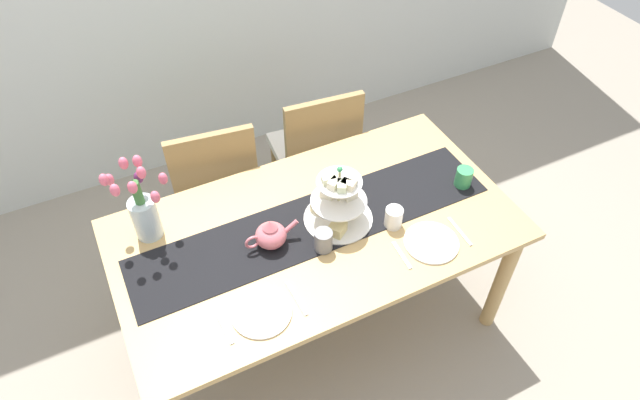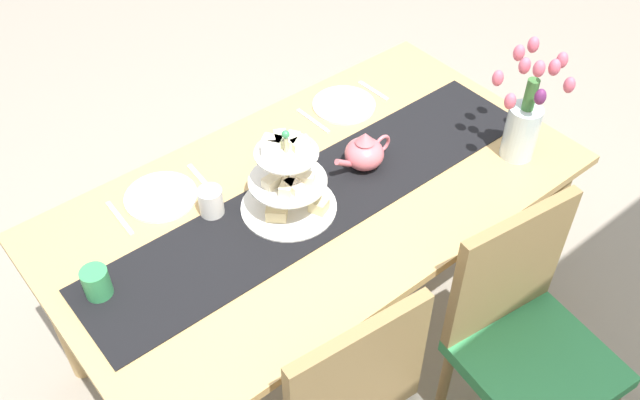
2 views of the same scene
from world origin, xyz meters
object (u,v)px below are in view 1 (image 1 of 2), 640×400
object	(u,v)px
tiered_cake_stand	(339,203)
mug_grey	(323,240)
knife_left	(296,298)
tulip_vase	(142,209)
mug_orange	(464,177)
chair_left	(215,182)
knife_right	(460,231)
dining_table	(316,242)
dinner_plate_right	(431,243)
teapot	(271,235)
mug_white_text	(394,217)
fork_left	(225,328)
chair_right	(316,149)
fork_right	(402,255)
dinner_plate_left	(261,312)

from	to	relation	value
tiered_cake_stand	mug_grey	size ratio (longest dim) A/B	3.20
mug_grey	knife_left	bearing A→B (deg)	-139.10
tulip_vase	mug_orange	size ratio (longest dim) A/B	4.23
chair_left	tiered_cake_stand	bearing A→B (deg)	-63.02
tiered_cake_stand	mug_orange	size ratio (longest dim) A/B	3.20
tiered_cake_stand	knife_right	distance (m)	0.53
dining_table	dinner_plate_right	world-z (taller)	dinner_plate_right
teapot	mug_white_text	bearing A→B (deg)	-14.65
tiered_cake_stand	mug_white_text	bearing A→B (deg)	-33.49
teapot	fork_left	xyz separation A→B (m)	(-0.31, -0.29, -0.06)
dinner_plate_right	mug_grey	world-z (taller)	mug_grey
chair_left	knife_left	world-z (taller)	chair_left
chair_left	knife_right	size ratio (longest dim) A/B	5.35
chair_right	teapot	xyz separation A→B (m)	(-0.55, -0.70, 0.28)
chair_right	fork_right	world-z (taller)	chair_right
chair_right	knife_left	xyz separation A→B (m)	(-0.57, -0.99, 0.23)
dining_table	mug_grey	distance (m)	0.19
fork_right	mug_grey	bearing A→B (deg)	146.95
teapot	tulip_vase	size ratio (longest dim) A/B	0.59
dining_table	mug_orange	xyz separation A→B (m)	(0.72, -0.06, 0.14)
dinner_plate_right	mug_orange	xyz separation A→B (m)	(0.33, 0.23, 0.04)
fork_left	dinner_plate_right	distance (m)	0.91
mug_white_text	mug_orange	xyz separation A→B (m)	(0.42, 0.07, 0.00)
dinner_plate_right	chair_right	bearing A→B (deg)	93.00
dining_table	mug_orange	size ratio (longest dim) A/B	18.10
chair_left	fork_right	distance (m)	1.13
dining_table	dinner_plate_left	bearing A→B (deg)	-141.78
fork_right	fork_left	bearing A→B (deg)	180.00
fork_right	mug_orange	xyz separation A→B (m)	(0.47, 0.23, 0.04)
tulip_vase	knife_right	xyz separation A→B (m)	(1.18, -0.57, -0.15)
dinner_plate_left	mug_orange	distance (m)	1.11
chair_left	teapot	bearing A→B (deg)	-86.45
knife_right	mug_white_text	bearing A→B (deg)	145.76
fork_right	mug_white_text	size ratio (longest dim) A/B	1.58
dining_table	teapot	size ratio (longest dim) A/B	7.21
chair_left	tiered_cake_stand	distance (m)	0.85
dining_table	tulip_vase	world-z (taller)	tulip_vase
tiered_cake_stand	mug_white_text	size ratio (longest dim) A/B	3.20
teapot	mug_orange	world-z (taller)	teapot
dinner_plate_right	mug_white_text	size ratio (longest dim) A/B	2.42
dinner_plate_right	mug_white_text	world-z (taller)	mug_white_text
teapot	knife_right	xyz separation A→B (m)	(0.74, -0.29, -0.06)
dinner_plate_left	knife_right	xyz separation A→B (m)	(0.91, 0.00, -0.00)
dinner_plate_left	knife_right	distance (m)	0.91
dining_table	tiered_cake_stand	xyz separation A→B (m)	(0.10, -0.00, 0.20)
fork_left	knife_right	size ratio (longest dim) A/B	0.88
knife_left	tulip_vase	bearing A→B (deg)	126.15
chair_left	mug_grey	xyz separation A→B (m)	(0.23, -0.81, 0.28)
fork_left	tiered_cake_stand	bearing A→B (deg)	25.06
chair_left	teapot	world-z (taller)	chair_left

